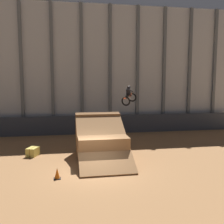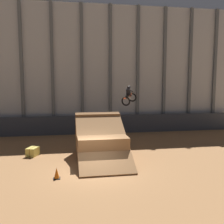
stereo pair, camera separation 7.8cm
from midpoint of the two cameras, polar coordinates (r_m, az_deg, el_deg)
The scene contains 8 objects.
ground_plane at distance 15.11m, azimuth -3.90°, elevation -12.56°, with size 60.00×60.00×0.00m, color #996B42.
arena_back_wall at distance 25.68m, azimuth -6.74°, elevation 9.28°, with size 32.00×0.40×12.30m.
lower_barrier at distance 24.93m, azimuth -6.44°, elevation -2.81°, with size 31.36×0.20×1.75m.
dirt_ramp at distance 17.29m, azimuth -2.62°, elevation -6.69°, with size 3.12×5.36×2.89m.
rider_bike_solo at distance 20.74m, azimuth 3.60°, elevation 3.40°, with size 1.52×1.74×1.56m.
traffic_cone_near_ramp at distance 14.08m, azimuth -12.01°, elevation -12.96°, with size 0.36×0.36×0.58m.
traffic_cone_arena_edge at distance 21.27m, azimuth -5.61°, elevation -6.09°, with size 0.36×0.36×0.58m.
hay_bale_trackside at distance 18.56m, azimuth -16.97°, elevation -8.26°, with size 0.88×1.05×0.57m.
Camera 1 is at (-1.51, -14.18, 4.99)m, focal length 42.00 mm.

